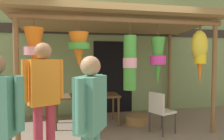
{
  "coord_description": "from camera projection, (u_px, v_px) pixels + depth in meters",
  "views": [
    {
      "loc": [
        -1.11,
        -3.69,
        1.51
      ],
      "look_at": [
        -0.03,
        1.3,
        1.25
      ],
      "focal_mm": 34.1,
      "sensor_mm": 36.0,
      "label": 1
    }
  ],
  "objects": [
    {
      "name": "shop_facade",
      "position": [
        106.0,
        47.0,
        6.03
      ],
      "size": [
        10.16,
        0.29,
        3.7
      ],
      "color": "#7A9360",
      "rests_on": "ground_plane"
    },
    {
      "name": "market_stall_canopy",
      "position": [
        116.0,
        32.0,
        4.59
      ],
      "size": [
        4.25,
        2.43,
        2.47
      ],
      "color": "brown",
      "rests_on": "ground_plane"
    },
    {
      "name": "display_table",
      "position": [
        87.0,
        98.0,
        4.87
      ],
      "size": [
        1.46,
        0.66,
        0.69
      ],
      "color": "brown",
      "rests_on": "ground_plane"
    },
    {
      "name": "flower_heap_on_table",
      "position": [
        89.0,
        92.0,
        4.85
      ],
      "size": [
        0.59,
        0.42,
        0.13
      ],
      "color": "red",
      "rests_on": "display_table"
    },
    {
      "name": "folding_chair",
      "position": [
        160.0,
        109.0,
        4.28
      ],
      "size": [
        0.52,
        0.52,
        0.84
      ],
      "color": "beige",
      "rests_on": "ground_plane"
    },
    {
      "name": "wicker_basket_spare",
      "position": [
        136.0,
        120.0,
        4.93
      ],
      "size": [
        0.52,
        0.52,
        0.2
      ],
      "primitive_type": "cylinder",
      "color": "olive",
      "rests_on": "ground_plane"
    },
    {
      "name": "customer_foreground",
      "position": [
        91.0,
        117.0,
        2.21
      ],
      "size": [
        0.39,
        0.53,
        1.54
      ],
      "color": "#4C8E7A",
      "rests_on": "ground_plane"
    },
    {
      "name": "shopper_by_bananas",
      "position": [
        44.0,
        92.0,
        3.01
      ],
      "size": [
        0.55,
        0.37,
        1.74
      ],
      "color": "#B23347",
      "rests_on": "ground_plane"
    }
  ]
}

